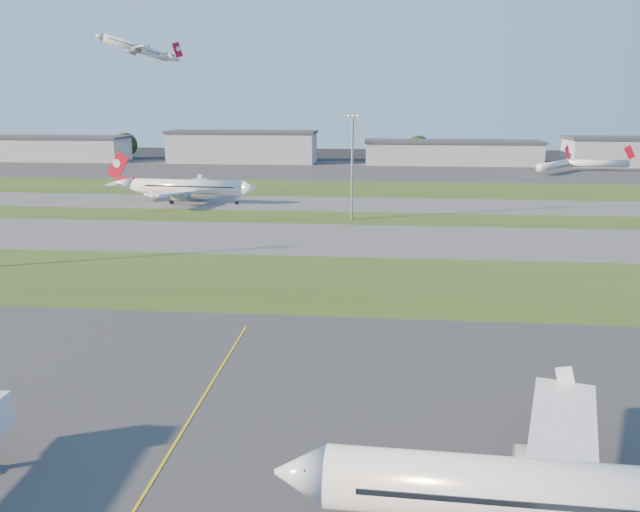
# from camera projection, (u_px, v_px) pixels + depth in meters

# --- Properties ---
(ground) EXTENTS (700.00, 700.00, 0.00)m
(ground) POSITION_uv_depth(u_px,v_px,m) (113.00, 449.00, 52.81)
(ground) COLOR black
(ground) RESTS_ON ground
(apron_near) EXTENTS (300.00, 70.00, 0.01)m
(apron_near) POSITION_uv_depth(u_px,v_px,m) (113.00, 449.00, 52.81)
(apron_near) COLOR #333335
(apron_near) RESTS_ON ground
(grass_strip_a) EXTENTS (300.00, 34.00, 0.01)m
(grass_strip_a) POSITION_uv_depth(u_px,v_px,m) (245.00, 280.00, 103.04)
(grass_strip_a) COLOR #314517
(grass_strip_a) RESTS_ON ground
(taxiway_a) EXTENTS (300.00, 32.00, 0.01)m
(taxiway_a) POSITION_uv_depth(u_px,v_px,m) (277.00, 238.00, 134.92)
(taxiway_a) COLOR #515154
(taxiway_a) RESTS_ON ground
(grass_strip_b) EXTENTS (300.00, 18.00, 0.01)m
(grass_strip_b) POSITION_uv_depth(u_px,v_px,m) (293.00, 217.00, 159.08)
(grass_strip_b) COLOR #314517
(grass_strip_b) RESTS_ON ground
(taxiway_b) EXTENTS (300.00, 26.00, 0.01)m
(taxiway_b) POSITION_uv_depth(u_px,v_px,m) (304.00, 203.00, 180.33)
(taxiway_b) COLOR #515154
(taxiway_b) RESTS_ON ground
(grass_strip_c) EXTENTS (300.00, 40.00, 0.01)m
(grass_strip_c) POSITION_uv_depth(u_px,v_px,m) (316.00, 188.00, 212.21)
(grass_strip_c) COLOR #314517
(grass_strip_c) RESTS_ON ground
(apron_far) EXTENTS (400.00, 80.00, 0.01)m
(apron_far) POSITION_uv_depth(u_px,v_px,m) (330.00, 170.00, 270.18)
(apron_far) COLOR #333335
(apron_far) RESTS_ON ground
(yellow_line) EXTENTS (0.25, 60.00, 0.02)m
(yellow_line) POSITION_uv_depth(u_px,v_px,m) (170.00, 452.00, 52.33)
(yellow_line) COLOR gold
(yellow_line) RESTS_ON ground
(airliner_parked) EXTENTS (40.08, 33.99, 12.50)m
(airliner_parked) POSITION_uv_depth(u_px,v_px,m) (586.00, 497.00, 39.18)
(airliner_parked) COLOR white
(airliner_parked) RESTS_ON ground
(airliner_taxiing) EXTENTS (41.87, 35.40, 13.07)m
(airliner_taxiing) POSITION_uv_depth(u_px,v_px,m) (187.00, 187.00, 180.19)
(airliner_taxiing) COLOR white
(airliner_taxiing) RESTS_ON ground
(airliner_departing) EXTENTS (28.77, 24.85, 10.24)m
(airliner_departing) POSITION_uv_depth(u_px,v_px,m) (136.00, 48.00, 257.17)
(airliner_departing) COLOR white
(mini_jet_near) EXTENTS (18.88, 23.68, 9.48)m
(mini_jet_near) POSITION_uv_depth(u_px,v_px,m) (553.00, 165.00, 256.15)
(mini_jet_near) COLOR white
(mini_jet_near) RESTS_ON ground
(mini_jet_far) EXTENTS (28.62, 3.91, 9.48)m
(mini_jet_far) POSITION_uv_depth(u_px,v_px,m) (597.00, 163.00, 264.11)
(mini_jet_far) COLOR white
(mini_jet_far) RESTS_ON ground
(light_mast_centre) EXTENTS (3.20, 0.70, 25.80)m
(light_mast_centre) POSITION_uv_depth(u_px,v_px,m) (352.00, 160.00, 152.17)
(light_mast_centre) COLOR gray
(light_mast_centre) RESTS_ON ground
(hangar_far_west) EXTENTS (91.80, 23.00, 12.20)m
(hangar_far_west) POSITION_uv_depth(u_px,v_px,m) (37.00, 148.00, 311.87)
(hangar_far_west) COLOR #9DA0A5
(hangar_far_west) RESTS_ON ground
(hangar_west) EXTENTS (71.40, 23.00, 15.20)m
(hangar_west) POSITION_uv_depth(u_px,v_px,m) (243.00, 146.00, 301.58)
(hangar_west) COLOR #9DA0A5
(hangar_west) RESTS_ON ground
(hangar_east) EXTENTS (81.60, 23.00, 11.20)m
(hangar_east) POSITION_uv_depth(u_px,v_px,m) (452.00, 152.00, 292.61)
(hangar_east) COLOR #9DA0A5
(hangar_east) RESTS_ON ground
(tree_west) EXTENTS (12.10, 12.10, 13.20)m
(tree_west) POSITION_uv_depth(u_px,v_px,m) (126.00, 145.00, 322.34)
(tree_west) COLOR black
(tree_west) RESTS_ON ground
(tree_mid_west) EXTENTS (9.90, 9.90, 10.80)m
(tree_mid_west) POSITION_uv_depth(u_px,v_px,m) (297.00, 149.00, 310.28)
(tree_mid_west) COLOR black
(tree_mid_west) RESTS_ON ground
(tree_mid_east) EXTENTS (11.55, 11.55, 12.60)m
(tree_mid_east) POSITION_uv_depth(u_px,v_px,m) (418.00, 147.00, 307.27)
(tree_mid_east) COLOR black
(tree_mid_east) RESTS_ON ground
(tree_east) EXTENTS (10.45, 10.45, 11.40)m
(tree_east) POSITION_uv_depth(u_px,v_px,m) (576.00, 150.00, 298.41)
(tree_east) COLOR black
(tree_east) RESTS_ON ground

